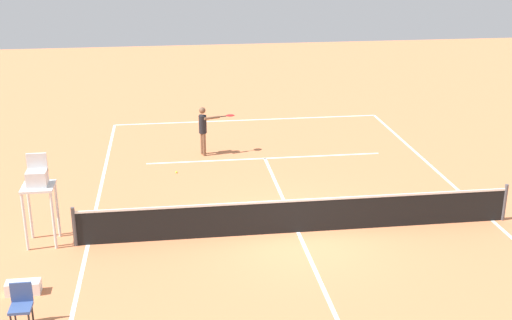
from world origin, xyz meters
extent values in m
plane|color=#D37A4C|center=(0.00, 0.00, 0.00)|extent=(60.00, 60.00, 0.00)
cube|color=white|center=(0.00, -11.03, 0.00)|extent=(11.11, 0.10, 0.01)
cube|color=white|center=(-5.55, 0.00, 0.00)|extent=(0.10, 22.06, 0.01)
cube|color=white|center=(5.55, 0.00, 0.00)|extent=(0.10, 22.06, 0.01)
cube|color=white|center=(0.00, -6.07, 0.00)|extent=(8.33, 0.10, 0.01)
cube|color=white|center=(0.00, 0.00, 0.00)|extent=(0.10, 12.13, 0.01)
cylinder|color=#4C4C51|center=(-5.85, 0.00, 0.54)|extent=(0.10, 0.10, 1.07)
cylinder|color=#4C4C51|center=(5.85, 0.00, 0.54)|extent=(0.10, 0.10, 1.07)
cube|color=black|center=(0.00, 0.00, 0.46)|extent=(11.71, 0.03, 0.91)
cube|color=white|center=(0.00, 0.00, 0.93)|extent=(11.71, 0.04, 0.06)
cylinder|color=brown|center=(2.17, -6.86, 0.41)|extent=(0.12, 0.12, 0.82)
cylinder|color=brown|center=(2.11, -6.67, 0.41)|extent=(0.12, 0.12, 0.82)
cylinder|color=black|center=(2.14, -6.77, 1.15)|extent=(0.28, 0.28, 0.64)
sphere|color=brown|center=(2.14, -6.77, 1.65)|extent=(0.23, 0.23, 0.23)
cylinder|color=brown|center=(2.20, -6.94, 1.18)|extent=(0.09, 0.09, 0.57)
cylinder|color=brown|center=(1.81, -6.68, 1.39)|extent=(0.57, 0.27, 0.09)
cylinder|color=black|center=(1.41, -6.81, 1.39)|extent=(0.26, 0.12, 0.04)
ellipsoid|color=red|center=(1.14, -6.90, 1.39)|extent=(0.39, 0.37, 0.04)
sphere|color=#CCE033|center=(3.15, -5.00, 0.03)|extent=(0.07, 0.07, 0.07)
cylinder|color=silver|center=(6.34, 0.09, 0.78)|extent=(0.07, 0.07, 1.55)
cylinder|color=silver|center=(7.04, 0.09, 0.78)|extent=(0.07, 0.07, 1.55)
cylinder|color=silver|center=(6.34, -0.61, 0.78)|extent=(0.07, 0.07, 1.55)
cylinder|color=silver|center=(7.04, -0.61, 0.78)|extent=(0.07, 0.07, 1.55)
cube|color=silver|center=(6.69, -0.26, 1.58)|extent=(0.80, 0.80, 0.06)
cube|color=silver|center=(6.69, -0.26, 1.81)|extent=(0.50, 0.44, 0.40)
cube|color=silver|center=(6.69, -0.46, 2.16)|extent=(0.50, 0.06, 0.50)
cylinder|color=#262626|center=(6.32, 3.53, 0.23)|extent=(0.04, 0.04, 0.45)
cylinder|color=#262626|center=(6.67, 3.53, 0.23)|extent=(0.04, 0.04, 0.45)
cube|color=#38518C|center=(6.49, 3.71, 0.48)|extent=(0.44, 0.44, 0.06)
cube|color=#38518C|center=(6.49, 3.49, 0.73)|extent=(0.44, 0.04, 0.44)
cube|color=white|center=(6.74, 2.28, 0.15)|extent=(0.76, 0.32, 0.30)
camera|label=1|loc=(3.33, 16.02, 7.86)|focal=46.82mm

